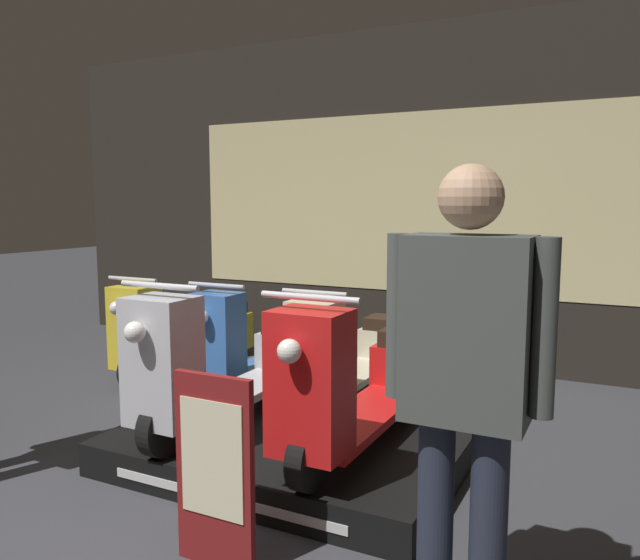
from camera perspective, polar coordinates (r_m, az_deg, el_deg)
ground_plane at (r=3.19m, az=-20.10°, el=-22.56°), size 30.00×30.00×0.00m
shop_wall_back at (r=6.13m, az=7.09°, el=7.45°), size 7.97×0.09×3.20m
display_platform at (r=3.93m, az=-2.09°, el=-14.67°), size 1.98×1.57×0.19m
scooter_display_left at (r=3.96m, az=-8.37°, el=-7.69°), size 0.51×1.79×0.94m
scooter_display_right at (r=3.54m, az=3.71°, el=-9.43°), size 0.51×1.79×0.94m
scooter_backrow_0 at (r=5.90m, az=-12.51°, el=-4.78°), size 0.51×1.79×0.94m
scooter_backrow_1 at (r=5.42m, az=-5.54°, el=-5.71°), size 0.51×1.79×0.94m
scooter_backrow_2 at (r=5.03m, az=2.67°, el=-6.70°), size 0.51×1.79×0.94m
scooter_backrow_3 at (r=4.76m, az=12.07°, el=-7.66°), size 0.51×1.79×0.94m
person_right_browsing at (r=2.21m, az=13.19°, el=-7.90°), size 0.58×0.23×1.68m
price_sign_board at (r=2.79m, az=-9.63°, el=-16.83°), size 0.38×0.04×0.85m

